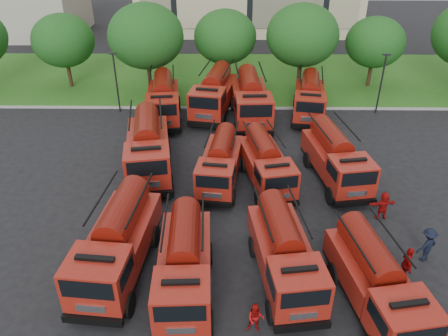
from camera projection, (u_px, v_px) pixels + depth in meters
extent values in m
plane|color=black|center=(240.00, 244.00, 22.84)|extent=(140.00, 140.00, 0.00)
cube|color=#205516|center=(235.00, 77.00, 45.10)|extent=(70.00, 16.00, 0.12)
cube|color=gray|center=(236.00, 108.00, 38.15)|extent=(70.00, 0.30, 0.14)
cylinder|color=#382314|center=(70.00, 76.00, 42.11)|extent=(0.36, 0.36, 2.38)
ellipsoid|color=#174012|center=(63.00, 40.00, 40.38)|extent=(5.71, 5.71, 4.86)
cylinder|color=#382314|center=(150.00, 79.00, 40.64)|extent=(0.36, 0.36, 2.80)
ellipsoid|color=#174012|center=(146.00, 36.00, 38.60)|extent=(6.72, 6.72, 5.71)
cylinder|color=#382314|center=(225.00, 72.00, 42.80)|extent=(0.36, 0.36, 2.45)
ellipsoid|color=#174012|center=(225.00, 37.00, 41.02)|extent=(5.88, 5.88, 5.00)
cylinder|color=#382314|center=(299.00, 76.00, 41.37)|extent=(0.36, 0.36, 2.73)
ellipsoid|color=#174012|center=(302.00, 35.00, 39.38)|extent=(6.55, 6.55, 5.57)
cylinder|color=#382314|center=(369.00, 76.00, 42.27)|extent=(0.36, 0.36, 2.27)
ellipsoid|color=#174012|center=(375.00, 42.00, 40.62)|extent=(5.46, 5.46, 4.64)
cylinder|color=black|center=(117.00, 84.00, 36.40)|extent=(0.14, 0.14, 5.00)
cube|color=black|center=(113.00, 53.00, 35.09)|extent=(0.60, 0.25, 0.12)
cylinder|color=black|center=(381.00, 85.00, 36.18)|extent=(0.14, 0.14, 5.00)
cube|color=black|center=(387.00, 54.00, 34.87)|extent=(0.60, 0.25, 0.12)
cube|color=black|center=(120.00, 258.00, 20.99)|extent=(3.06, 7.40, 0.31)
cube|color=black|center=(93.00, 320.00, 17.91)|extent=(2.59, 0.51, 0.36)
cube|color=maroon|center=(99.00, 278.00, 18.29)|extent=(2.73, 2.50, 2.01)
cube|color=black|center=(86.00, 290.00, 17.07)|extent=(2.16, 0.26, 0.87)
cube|color=maroon|center=(125.00, 230.00, 21.53)|extent=(2.97, 4.96, 1.34)
cylinder|color=#5C0D07|center=(123.00, 212.00, 20.97)|extent=(1.96, 4.45, 1.54)
cylinder|color=black|center=(75.00, 300.00, 18.88)|extent=(0.47, 1.16, 1.13)
cylinder|color=black|center=(128.00, 305.00, 18.65)|extent=(0.47, 1.16, 1.13)
cylinder|color=black|center=(110.00, 233.00, 22.74)|extent=(0.47, 1.16, 1.13)
cylinder|color=black|center=(154.00, 237.00, 22.51)|extent=(0.47, 1.16, 1.13)
cube|color=black|center=(185.00, 278.00, 19.93)|extent=(2.47, 6.69, 0.28)
cube|color=maroon|center=(182.00, 300.00, 17.45)|extent=(2.40, 2.18, 1.84)
cube|color=black|center=(180.00, 314.00, 16.32)|extent=(1.98, 0.14, 0.80)
cube|color=maroon|center=(186.00, 250.00, 20.43)|extent=(2.50, 4.44, 1.23)
cylinder|color=#5C0D07|center=(185.00, 234.00, 19.92)|extent=(1.59, 4.02, 1.41)
cylinder|color=black|center=(156.00, 324.00, 17.85)|extent=(0.38, 1.05, 1.04)
cylinder|color=black|center=(209.00, 323.00, 17.91)|extent=(0.38, 1.05, 1.04)
cylinder|color=black|center=(165.00, 255.00, 21.40)|extent=(0.38, 1.05, 1.04)
cylinder|color=black|center=(209.00, 254.00, 21.46)|extent=(0.38, 1.05, 1.04)
cube|color=black|center=(283.00, 268.00, 20.52)|extent=(3.05, 6.83, 0.28)
cube|color=black|center=(302.00, 326.00, 17.70)|extent=(2.36, 0.56, 0.33)
cube|color=maroon|center=(298.00, 287.00, 18.05)|extent=(2.57, 2.37, 1.84)
cube|color=black|center=(306.00, 299.00, 16.94)|extent=(1.97, 0.32, 0.80)
cube|color=maroon|center=(279.00, 241.00, 21.01)|extent=(2.88, 4.61, 1.22)
cylinder|color=#5C0D07|center=(280.00, 224.00, 20.50)|extent=(1.94, 4.11, 1.41)
cylinder|color=black|center=(271.00, 312.00, 18.37)|extent=(0.47, 1.07, 1.04)
cylinder|color=black|center=(321.00, 307.00, 18.60)|extent=(0.47, 1.07, 1.04)
cylinder|color=black|center=(253.00, 247.00, 21.89)|extent=(0.47, 1.07, 1.04)
cylinder|color=black|center=(295.00, 243.00, 22.13)|extent=(0.47, 1.07, 1.04)
cube|color=black|center=(373.00, 297.00, 18.99)|extent=(3.23, 6.80, 0.28)
cube|color=maroon|center=(404.00, 322.00, 16.56)|extent=(2.60, 2.41, 1.82)
cube|color=maroon|center=(365.00, 267.00, 19.48)|extent=(2.98, 4.62, 1.21)
cylinder|color=#5C0D07|center=(369.00, 251.00, 18.97)|extent=(2.05, 4.10, 1.40)
cylinder|color=black|center=(334.00, 274.00, 20.32)|extent=(0.50, 1.07, 1.03)
cylinder|color=black|center=(378.00, 268.00, 20.61)|extent=(0.50, 1.07, 1.03)
cube|color=black|center=(149.00, 161.00, 28.88)|extent=(3.68, 7.92, 0.33)
cube|color=black|center=(150.00, 195.00, 25.64)|extent=(2.73, 0.70, 0.38)
cube|color=maroon|center=(148.00, 165.00, 26.04)|extent=(3.01, 2.79, 2.12)
cube|color=black|center=(147.00, 169.00, 24.75)|extent=(2.26, 0.42, 0.92)
cube|color=maroon|center=(148.00, 141.00, 29.45)|extent=(3.43, 5.36, 1.41)
cylinder|color=#5C0D07|center=(147.00, 126.00, 28.86)|extent=(2.34, 4.77, 1.63)
cylinder|color=black|center=(129.00, 188.00, 26.38)|extent=(0.57, 1.24, 1.20)
cylinder|color=black|center=(170.00, 184.00, 26.70)|extent=(0.57, 1.24, 1.20)
cylinder|color=black|center=(131.00, 150.00, 30.44)|extent=(0.57, 1.24, 1.20)
cylinder|color=black|center=(167.00, 148.00, 30.76)|extent=(0.57, 1.24, 1.20)
cube|color=black|center=(220.00, 174.00, 27.73)|extent=(2.81, 6.46, 0.27)
cube|color=black|center=(212.00, 204.00, 25.06)|extent=(2.24, 0.50, 0.31)
cube|color=maroon|center=(215.00, 179.00, 25.39)|extent=(2.41, 2.22, 1.74)
cube|color=black|center=(212.00, 182.00, 24.33)|extent=(1.87, 0.28, 0.76)
cube|color=maroon|center=(222.00, 157.00, 28.19)|extent=(2.68, 4.35, 1.16)
cylinder|color=#5C0D07|center=(222.00, 144.00, 27.71)|extent=(1.79, 3.89, 1.34)
cylinder|color=black|center=(198.00, 195.00, 25.92)|extent=(0.43, 1.01, 0.98)
cylinder|color=black|center=(232.00, 197.00, 25.68)|extent=(0.43, 1.01, 0.98)
cylinder|color=black|center=(209.00, 162.00, 29.26)|extent=(0.43, 1.01, 0.98)
cylinder|color=black|center=(239.00, 164.00, 29.02)|extent=(0.43, 1.01, 0.98)
cube|color=black|center=(265.00, 175.00, 27.63)|extent=(3.28, 6.60, 0.27)
cube|color=black|center=(280.00, 205.00, 24.96)|extent=(2.25, 0.67, 0.32)
cube|color=maroon|center=(276.00, 180.00, 25.28)|extent=(2.56, 2.38, 1.76)
cube|color=black|center=(282.00, 183.00, 24.22)|extent=(1.87, 0.42, 0.77)
cube|color=maroon|center=(262.00, 158.00, 28.09)|extent=(2.99, 4.50, 1.17)
cylinder|color=#5C0D07|center=(262.00, 145.00, 27.60)|extent=(2.08, 3.98, 1.35)
cylinder|color=black|center=(259.00, 199.00, 25.53)|extent=(0.51, 1.04, 0.99)
cylinder|color=black|center=(293.00, 195.00, 25.87)|extent=(0.51, 1.04, 0.99)
cylinder|color=black|center=(244.00, 165.00, 28.88)|extent=(0.51, 1.04, 0.99)
cylinder|color=black|center=(274.00, 162.00, 29.21)|extent=(0.51, 1.04, 0.99)
cube|color=black|center=(334.00, 171.00, 27.97)|extent=(3.33, 7.15, 0.29)
cube|color=black|center=(356.00, 203.00, 25.04)|extent=(2.46, 0.64, 0.34)
cube|color=maroon|center=(351.00, 175.00, 25.41)|extent=(2.72, 2.52, 1.92)
cube|color=black|center=(360.00, 179.00, 24.25)|extent=(2.04, 0.38, 0.83)
cube|color=maroon|center=(329.00, 152.00, 28.49)|extent=(3.10, 4.84, 1.28)
cylinder|color=#5C0D07|center=(331.00, 138.00, 27.95)|extent=(2.12, 4.31, 1.47)
cylinder|color=black|center=(331.00, 196.00, 25.72)|extent=(0.51, 1.12, 1.08)
cylinder|color=black|center=(367.00, 193.00, 26.00)|extent=(0.51, 1.12, 1.08)
cylinder|color=black|center=(308.00, 160.00, 29.38)|extent=(0.51, 1.12, 1.08)
cylinder|color=black|center=(340.00, 157.00, 29.67)|extent=(0.51, 1.12, 1.08)
cube|color=black|center=(164.00, 111.00, 36.09)|extent=(3.20, 7.44, 0.31)
cube|color=black|center=(164.00, 131.00, 33.00)|extent=(2.59, 0.56, 0.36)
cube|color=maroon|center=(163.00, 110.00, 33.39)|extent=(2.77, 2.55, 2.01)
cube|color=black|center=(162.00, 110.00, 32.17)|extent=(2.15, 0.31, 0.88)
cube|color=maroon|center=(164.00, 97.00, 36.64)|extent=(3.06, 5.00, 1.34)
cylinder|color=#5C0D07|center=(163.00, 84.00, 36.07)|extent=(2.04, 4.48, 1.54)
cylinder|color=black|center=(148.00, 127.00, 33.76)|extent=(0.49, 1.17, 1.13)
cylinder|color=black|center=(179.00, 125.00, 33.97)|extent=(0.49, 1.17, 1.13)
cylinder|color=black|center=(151.00, 104.00, 37.62)|extent=(0.49, 1.17, 1.13)
cylinder|color=black|center=(178.00, 103.00, 37.84)|extent=(0.49, 1.17, 1.13)
cube|color=black|center=(214.00, 105.00, 37.11)|extent=(3.81, 7.91, 0.33)
cube|color=black|center=(204.00, 125.00, 33.90)|extent=(2.71, 0.75, 0.38)
cube|color=maroon|center=(207.00, 103.00, 34.29)|extent=(3.04, 2.82, 2.11)
cube|color=black|center=(203.00, 103.00, 33.02)|extent=(2.25, 0.46, 0.92)
cube|color=maroon|center=(217.00, 90.00, 37.66)|extent=(3.51, 5.38, 1.41)
cylinder|color=#5C0D07|center=(217.00, 78.00, 37.07)|extent=(2.42, 4.77, 1.63)
cylinder|color=black|center=(192.00, 119.00, 34.99)|extent=(0.59, 1.24, 1.19)
cylinder|color=black|center=(222.00, 121.00, 34.59)|extent=(0.59, 1.24, 1.19)
cylinder|color=black|center=(205.00, 97.00, 39.01)|extent=(0.59, 1.24, 1.19)
cylinder|color=black|center=(233.00, 99.00, 38.60)|extent=(0.59, 1.24, 1.19)
cube|color=black|center=(250.00, 112.00, 35.84)|extent=(3.00, 7.96, 0.34)
cube|color=black|center=(255.00, 134.00, 32.47)|extent=(2.81, 0.43, 0.39)
cube|color=maroon|center=(254.00, 111.00, 32.90)|extent=(2.87, 2.61, 2.18)
cube|color=black|center=(256.00, 111.00, 31.56)|extent=(2.35, 0.18, 0.95)
cube|color=maroon|center=(249.00, 96.00, 36.44)|extent=(3.02, 5.29, 1.45)
cylinder|color=#5C0D07|center=(250.00, 82.00, 35.82)|extent=(1.93, 4.78, 1.68)
cylinder|color=black|center=(237.00, 129.00, 33.36)|extent=(0.46, 1.25, 1.23)
cylinder|color=black|center=(270.00, 128.00, 33.46)|extent=(0.46, 1.25, 1.23)
cylinder|color=black|center=(233.00, 104.00, 37.58)|extent=(0.46, 1.25, 1.23)
cylinder|color=black|center=(263.00, 103.00, 37.67)|extent=(0.46, 1.25, 1.23)
cube|color=black|center=(308.00, 109.00, 36.62)|extent=(3.34, 7.15, 0.29)
cube|color=black|center=(308.00, 127.00, 33.70)|extent=(2.46, 0.64, 0.34)
cube|color=maroon|center=(309.00, 107.00, 34.06)|extent=(2.72, 2.52, 1.92)
cube|color=black|center=(310.00, 107.00, 32.91)|extent=(2.04, 0.38, 0.83)
cube|color=maroon|center=(309.00, 95.00, 37.13)|extent=(3.10, 4.85, 1.28)
cylinder|color=#5C0D07|center=(311.00, 83.00, 36.59)|extent=(2.12, 4.31, 1.47)
cylinder|color=black|center=(294.00, 121.00, 34.68)|extent=(0.51, 1.12, 1.08)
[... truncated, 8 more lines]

